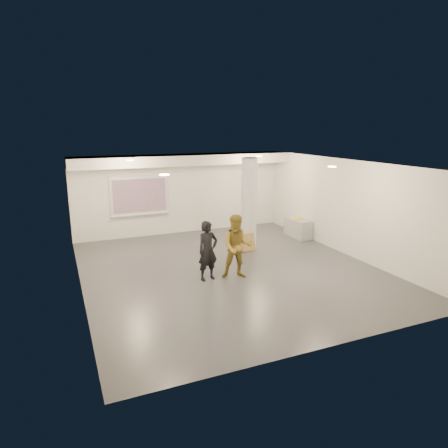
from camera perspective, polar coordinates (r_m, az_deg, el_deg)
name	(u,v)px	position (r m, az deg, el deg)	size (l,w,h in m)	color
floor	(229,269)	(11.49, 0.79, -6.50)	(8.00, 9.00, 0.01)	#373A3F
ceiling	(230,164)	(10.82, 0.84, 8.56)	(8.00, 9.00, 0.01)	silver
wall_back	(182,194)	(15.21, -6.08, 4.32)	(8.00, 0.01, 3.00)	silver
wall_front	(333,271)	(7.35, 15.25, -6.54)	(8.00, 0.01, 3.00)	silver
wall_left	(77,233)	(10.17, -20.27, -1.24)	(0.01, 9.00, 3.00)	silver
wall_right	(345,207)	(13.16, 16.96, 2.31)	(0.01, 9.00, 3.00)	silver
soffit_band	(185,160)	(14.52, -5.57, 9.14)	(8.00, 1.10, 0.36)	silver
downlight_nw	(130,160)	(12.58, -13.24, 8.85)	(0.22, 0.22, 0.02)	#FFD096
downlight_ne	(259,156)	(14.03, 4.98, 9.64)	(0.22, 0.22, 0.02)	#FFD096
downlight_sw	(164,175)	(8.69, -8.53, 6.97)	(0.22, 0.22, 0.02)	#FFD096
downlight_se	(332,167)	(10.67, 15.18, 7.90)	(0.22, 0.22, 0.02)	#FFD096
column	(249,203)	(13.28, 3.59, 2.99)	(0.52, 0.52, 3.00)	silver
projection_screen	(140,196)	(14.78, -11.98, 3.93)	(2.10, 0.13, 1.42)	white
credenza	(298,228)	(14.95, 10.50, -0.54)	(0.49, 1.17, 0.68)	#999D9F
postit_pad	(298,219)	(14.80, 10.49, 0.73)	(0.22, 0.30, 0.03)	yellow
cardboard_back	(244,239)	(13.45, 2.85, -2.15)	(0.54, 0.05, 0.59)	olive
cardboard_front	(247,243)	(13.07, 3.37, -2.67)	(0.52, 0.05, 0.58)	olive
woman	(208,251)	(10.53, -2.32, -3.85)	(0.58, 0.38, 1.60)	black
man	(237,247)	(10.66, 1.92, -3.24)	(0.84, 0.66, 1.73)	olive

